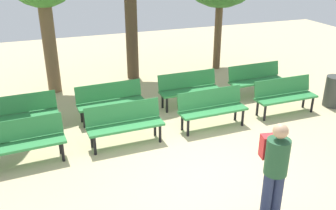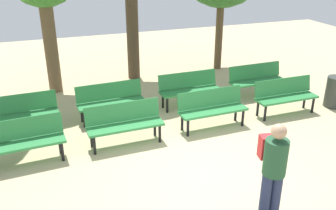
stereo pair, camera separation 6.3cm
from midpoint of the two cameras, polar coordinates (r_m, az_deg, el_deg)
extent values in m
plane|color=#CCB789|center=(7.12, 5.26, -10.04)|extent=(24.00, 24.00, 0.00)
cube|color=#2D8442|center=(7.59, -21.66, -5.75)|extent=(1.62, 0.54, 0.05)
cube|color=#2D8442|center=(7.66, -22.03, -3.46)|extent=(1.60, 0.22, 0.40)
cylinder|color=black|center=(7.58, -16.06, -6.93)|extent=(0.06, 0.06, 0.40)
cylinder|color=black|center=(7.86, -16.42, -5.83)|extent=(0.06, 0.06, 0.40)
cube|color=#2D8442|center=(7.80, -6.71, -3.28)|extent=(1.61, 0.49, 0.05)
cube|color=#2D8442|center=(7.87, -7.18, -1.08)|extent=(1.60, 0.17, 0.40)
cylinder|color=black|center=(7.65, -11.38, -6.14)|extent=(0.06, 0.06, 0.40)
cylinder|color=black|center=(7.96, -1.45, -4.41)|extent=(0.06, 0.06, 0.40)
cylinder|color=black|center=(7.92, -11.84, -5.06)|extent=(0.06, 0.06, 0.40)
cylinder|color=black|center=(8.22, -2.23, -3.44)|extent=(0.06, 0.06, 0.40)
cube|color=#2D8442|center=(8.53, 6.74, -0.88)|extent=(1.61, 0.49, 0.05)
cube|color=#2D8442|center=(8.59, 6.19, 1.12)|extent=(1.60, 0.17, 0.40)
cylinder|color=black|center=(8.21, 2.87, -3.51)|extent=(0.06, 0.06, 0.40)
cylinder|color=black|center=(8.83, 11.17, -1.91)|extent=(0.06, 0.06, 0.40)
cylinder|color=black|center=(8.47, 1.98, -2.60)|extent=(0.06, 0.06, 0.40)
cylinder|color=black|center=(9.07, 10.10, -1.11)|extent=(0.06, 0.06, 0.40)
cube|color=#2D8442|center=(9.62, 17.48, 1.06)|extent=(1.60, 0.46, 0.05)
cube|color=#2D8442|center=(9.68, 16.95, 2.82)|extent=(1.60, 0.14, 0.40)
cylinder|color=black|center=(9.19, 14.43, -1.18)|extent=(0.06, 0.06, 0.40)
cylinder|color=black|center=(10.03, 21.05, 0.04)|extent=(0.06, 0.06, 0.40)
cylinder|color=black|center=(9.43, 13.35, -0.42)|extent=(0.06, 0.06, 0.40)
cylinder|color=black|center=(10.24, 19.91, 0.71)|extent=(0.06, 0.06, 0.40)
cube|color=#2D8442|center=(8.78, -21.80, -1.75)|extent=(1.62, 0.52, 0.05)
cube|color=#2D8442|center=(8.87, -22.09, 0.20)|extent=(1.60, 0.20, 0.40)
cylinder|color=black|center=(8.74, -16.99, -2.80)|extent=(0.06, 0.06, 0.40)
cylinder|color=black|center=(9.03, -17.23, -1.97)|extent=(0.06, 0.06, 0.40)
cube|color=#2D8442|center=(8.96, -8.86, 0.24)|extent=(1.62, 0.51, 0.05)
cube|color=#2D8442|center=(9.05, -9.27, 2.12)|extent=(1.60, 0.20, 0.40)
cylinder|color=black|center=(8.79, -12.92, -2.20)|extent=(0.06, 0.06, 0.40)
cylinder|color=black|center=(9.08, -4.25, -0.77)|extent=(0.06, 0.06, 0.40)
cylinder|color=black|center=(9.08, -13.30, -1.39)|extent=(0.06, 0.06, 0.40)
cylinder|color=black|center=(9.36, -4.88, -0.03)|extent=(0.06, 0.06, 0.40)
cube|color=#2D8442|center=(9.63, 3.21, 2.18)|extent=(1.61, 0.47, 0.05)
cube|color=#2D8442|center=(9.72, 2.75, 3.92)|extent=(1.60, 0.15, 0.40)
cylinder|color=black|center=(9.33, -0.35, -0.02)|extent=(0.06, 0.06, 0.40)
cylinder|color=black|center=(9.88, 7.26, 1.15)|extent=(0.06, 0.06, 0.40)
cylinder|color=black|center=(9.61, -1.03, 0.69)|extent=(0.06, 0.06, 0.40)
cylinder|color=black|center=(10.14, 6.42, 1.79)|extent=(0.06, 0.06, 0.40)
cube|color=#2D8442|center=(10.58, 13.35, 3.54)|extent=(1.61, 0.49, 0.05)
cube|color=#2D8442|center=(10.65, 12.87, 5.12)|extent=(1.60, 0.17, 0.40)
cylinder|color=black|center=(10.16, 10.47, 1.59)|extent=(0.06, 0.06, 0.40)
cylinder|color=black|center=(10.94, 16.74, 2.56)|extent=(0.06, 0.06, 0.40)
cylinder|color=black|center=(10.41, 9.55, 2.20)|extent=(0.06, 0.06, 0.40)
cylinder|color=black|center=(11.17, 15.75, 3.11)|extent=(0.06, 0.06, 0.40)
cylinder|color=#4C3A28|center=(11.53, -5.82, 12.50)|extent=(0.37, 0.37, 3.51)
cylinder|color=brown|center=(12.63, 7.54, 11.30)|extent=(0.24, 0.24, 2.61)
cylinder|color=brown|center=(10.90, -17.86, 8.89)|extent=(0.37, 0.37, 2.77)
cylinder|color=navy|center=(5.99, 16.03, -13.32)|extent=(0.16, 0.16, 0.85)
cylinder|color=navy|center=(5.93, 14.57, -13.55)|extent=(0.16, 0.16, 0.85)
cylinder|color=#235133|center=(5.58, 16.07, -7.64)|extent=(0.40, 0.40, 0.55)
sphere|color=tan|center=(5.38, 16.55, -3.84)|extent=(0.22, 0.22, 0.22)
cube|color=red|center=(5.76, 15.07, -6.11)|extent=(0.31, 0.23, 0.36)
cylinder|color=#383D38|center=(10.57, 23.92, 1.93)|extent=(0.47, 0.47, 0.80)
camera|label=1|loc=(0.03, -90.21, -0.09)|focal=39.78mm
camera|label=2|loc=(0.03, 89.79, 0.09)|focal=39.78mm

